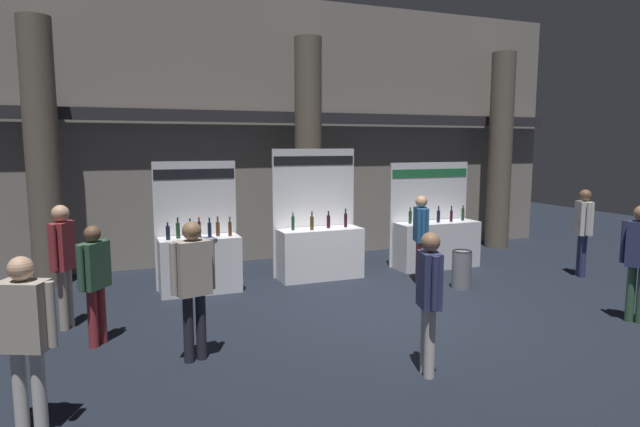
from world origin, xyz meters
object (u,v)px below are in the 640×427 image
(visitor_3, at_px, (25,328))
(visitor_8, at_px, (429,292))
(visitor_0, at_px, (193,278))
(exhibitor_booth_1, at_px, (319,247))
(visitor_5, at_px, (583,225))
(exhibitor_booth_2, at_px, (436,240))
(visitor_4, at_px, (639,253))
(visitor_1, at_px, (95,275))
(exhibitor_booth_0, at_px, (199,259))
(visitor_6, at_px, (421,231))
(visitor_2, at_px, (63,256))
(trash_bin, at_px, (462,269))

(visitor_3, distance_m, visitor_8, 4.08)
(visitor_0, bearing_deg, exhibitor_booth_1, 34.06)
(visitor_0, distance_m, visitor_8, 2.79)
(visitor_3, relative_size, visitor_5, 0.94)
(visitor_0, bearing_deg, exhibitor_booth_2, 15.75)
(exhibitor_booth_2, xyz_separation_m, visitor_5, (2.25, -1.78, 0.46))
(visitor_4, bearing_deg, exhibitor_booth_2, -20.18)
(exhibitor_booth_1, xyz_separation_m, visitor_1, (-4.02, -2.27, 0.32))
(exhibitor_booth_2, distance_m, visitor_1, 7.07)
(exhibitor_booth_0, relative_size, visitor_6, 1.38)
(exhibitor_booth_1, distance_m, visitor_2, 4.69)
(exhibitor_booth_1, relative_size, exhibitor_booth_2, 1.13)
(exhibitor_booth_0, bearing_deg, exhibitor_booth_1, 3.48)
(visitor_5, xyz_separation_m, visitor_8, (-5.40, -2.82, -0.07))
(visitor_3, bearing_deg, visitor_2, -67.01)
(visitor_1, height_order, visitor_4, visitor_4)
(exhibitor_booth_0, relative_size, visitor_0, 1.35)
(visitor_6, bearing_deg, visitor_8, 169.58)
(exhibitor_booth_2, height_order, visitor_4, exhibitor_booth_2)
(visitor_5, bearing_deg, exhibitor_booth_2, -102.74)
(visitor_6, relative_size, visitor_8, 1.01)
(visitor_4, bearing_deg, trash_bin, -3.61)
(exhibitor_booth_2, relative_size, visitor_4, 1.28)
(visitor_2, xyz_separation_m, visitor_4, (7.86, -2.80, -0.02))
(visitor_1, relative_size, visitor_8, 0.96)
(exhibitor_booth_1, xyz_separation_m, visitor_6, (1.62, -1.11, 0.39))
(visitor_4, xyz_separation_m, visitor_8, (-3.88, -0.43, -0.07))
(visitor_6, bearing_deg, visitor_5, -81.82)
(visitor_6, bearing_deg, trash_bin, -117.32)
(visitor_6, bearing_deg, visitor_2, 113.12)
(exhibitor_booth_2, xyz_separation_m, visitor_4, (0.73, -4.17, 0.46))
(visitor_2, bearing_deg, visitor_3, 21.98)
(exhibitor_booth_1, relative_size, visitor_0, 1.48)
(exhibitor_booth_0, distance_m, visitor_3, 4.78)
(exhibitor_booth_2, xyz_separation_m, visitor_0, (-5.58, -3.22, 0.45))
(visitor_1, relative_size, visitor_5, 0.91)
(exhibitor_booth_1, relative_size, visitor_2, 1.42)
(visitor_4, relative_size, visitor_6, 1.04)
(exhibitor_booth_0, bearing_deg, visitor_3, -117.28)
(exhibitor_booth_0, height_order, exhibitor_booth_1, exhibitor_booth_1)
(visitor_1, height_order, visitor_8, visitor_8)
(visitor_3, bearing_deg, visitor_0, -120.85)
(exhibitor_booth_1, xyz_separation_m, visitor_4, (3.40, -4.21, 0.43))
(exhibitor_booth_2, bearing_deg, visitor_3, -148.98)
(visitor_3, xyz_separation_m, visitor_6, (6.17, 3.27, 0.01))
(exhibitor_booth_1, distance_m, visitor_0, 4.38)
(visitor_8, bearing_deg, visitor_6, 165.43)
(exhibitor_booth_0, height_order, visitor_4, exhibitor_booth_0)
(visitor_2, relative_size, visitor_4, 1.02)
(trash_bin, relative_size, visitor_8, 0.43)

